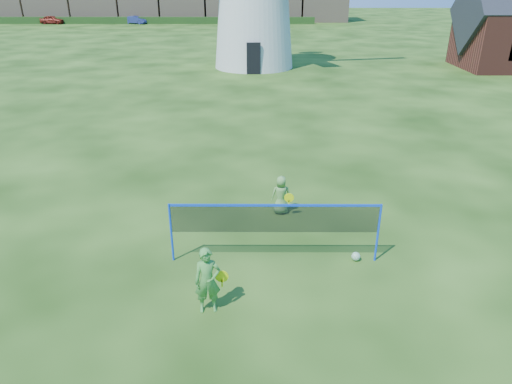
{
  "coord_description": "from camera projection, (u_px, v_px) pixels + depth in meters",
  "views": [
    {
      "loc": [
        0.24,
        -10.02,
        6.36
      ],
      "look_at": [
        0.2,
        0.5,
        1.5
      ],
      "focal_mm": 32.48,
      "sensor_mm": 36.0,
      "label": 1
    }
  ],
  "objects": [
    {
      "name": "car_left",
      "position": [
        52.0,
        20.0,
        71.23
      ],
      "size": [
        3.79,
        1.9,
        1.24
      ],
      "primitive_type": "imported",
      "rotation": [
        0.0,
        0.0,
        1.45
      ],
      "color": "maroon",
      "rests_on": "ground"
    },
    {
      "name": "ground",
      "position": [
        248.0,
        254.0,
        11.77
      ],
      "size": [
        220.0,
        220.0,
        0.0
      ],
      "primitive_type": "plane",
      "color": "black",
      "rests_on": "ground"
    },
    {
      "name": "badminton_net",
      "position": [
        275.0,
        220.0,
        11.02
      ],
      "size": [
        5.05,
        0.05,
        1.55
      ],
      "color": "blue",
      "rests_on": "ground"
    },
    {
      "name": "player_girl",
      "position": [
        208.0,
        281.0,
        9.47
      ],
      "size": [
        0.72,
        0.44,
        1.48
      ],
      "rotation": [
        0.0,
        0.0,
        0.16
      ],
      "color": "#438E38",
      "rests_on": "ground"
    },
    {
      "name": "player_boy",
      "position": [
        281.0,
        195.0,
        13.59
      ],
      "size": [
        0.65,
        0.43,
        1.17
      ],
      "rotation": [
        0.0,
        0.0,
        3.19
      ],
      "color": "#5F9548",
      "rests_on": "ground"
    },
    {
      "name": "play_ball",
      "position": [
        356.0,
        256.0,
        11.45
      ],
      "size": [
        0.22,
        0.22,
        0.22
      ],
      "primitive_type": "sphere",
      "color": "green",
      "rests_on": "ground"
    },
    {
      "name": "hedge",
      "position": [
        114.0,
        20.0,
        71.55
      ],
      "size": [
        62.0,
        0.8,
        1.0
      ],
      "primitive_type": "cube",
      "color": "#193814",
      "rests_on": "ground"
    },
    {
      "name": "car_right",
      "position": [
        136.0,
        20.0,
        71.34
      ],
      "size": [
        3.7,
        2.29,
        1.15
      ],
      "primitive_type": "imported",
      "rotation": [
        0.0,
        0.0,
        1.24
      ],
      "color": "navy",
      "rests_on": "ground"
    }
  ]
}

